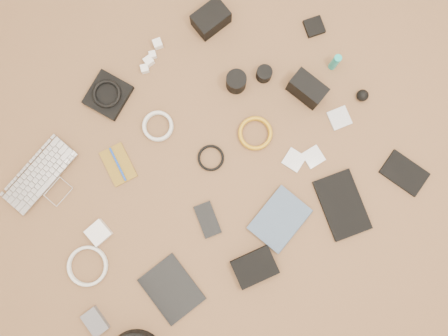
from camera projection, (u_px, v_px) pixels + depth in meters
room_shell at (152, 48)px, 0.40m from camera, size 4.04×4.04×2.58m
laptop at (48, 182)px, 1.62m from camera, size 0.34×0.27×0.02m
headphone_pouch at (108, 95)px, 1.65m from camera, size 0.19×0.19×0.03m
headphones at (107, 94)px, 1.63m from camera, size 0.12×0.12×0.01m
charger_a at (145, 69)px, 1.66m from camera, size 0.04×0.04×0.03m
charger_b at (153, 55)px, 1.67m from camera, size 0.03×0.03×0.02m
charger_c at (158, 44)px, 1.67m from camera, size 0.04×0.04×0.03m
charger_d at (149, 61)px, 1.66m from camera, size 0.03×0.03×0.03m
dslr_camera at (211, 19)px, 1.66m from camera, size 0.13×0.09×0.08m
notebook_olive at (118, 165)px, 1.64m from camera, size 0.12×0.16×0.01m
pen_blue at (118, 164)px, 1.63m from camera, size 0.03×0.14×0.01m
cable_white_a at (158, 126)px, 1.65m from camera, size 0.12×0.12×0.01m
lens_a at (236, 82)px, 1.63m from camera, size 0.08×0.08×0.08m
lens_b at (264, 74)px, 1.65m from camera, size 0.07×0.07×0.05m
card_reader at (314, 27)px, 1.68m from camera, size 0.09×0.09×0.02m
power_brick at (99, 233)px, 1.60m from camera, size 0.08×0.08×0.03m
cable_white_b at (88, 266)px, 1.60m from camera, size 0.19×0.19×0.01m
cable_black at (211, 158)px, 1.64m from camera, size 0.13×0.13×0.01m
cable_yellow at (255, 134)px, 1.65m from camera, size 0.13×0.13×0.01m
flash at (307, 89)px, 1.62m from camera, size 0.10×0.15×0.10m
lens_cleaner at (335, 62)px, 1.63m from camera, size 0.03×0.03×0.10m
battery_charger at (95, 322)px, 1.58m from camera, size 0.06×0.10×0.03m
tablet at (172, 289)px, 1.59m from camera, size 0.16×0.21×0.01m
phone at (208, 220)px, 1.62m from camera, size 0.10×0.14×0.01m
filter_case_left at (294, 160)px, 1.64m from camera, size 0.09×0.09×0.01m
filter_case_mid at (313, 157)px, 1.64m from camera, size 0.07×0.07×0.01m
filter_case_right at (339, 118)px, 1.65m from camera, size 0.09×0.09×0.01m
air_blower at (362, 95)px, 1.64m from camera, size 0.05×0.05×0.05m
drive_case at (255, 267)px, 1.59m from camera, size 0.17×0.14×0.04m
paperback at (296, 233)px, 1.61m from camera, size 0.23×0.20×0.02m
notebook_black_a at (342, 205)px, 1.62m from camera, size 0.21×0.27×0.02m
notebook_black_b at (404, 173)px, 1.63m from camera, size 0.15×0.18×0.01m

